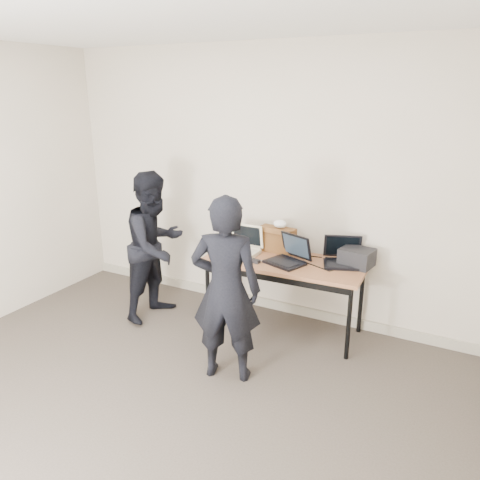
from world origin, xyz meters
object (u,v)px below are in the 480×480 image
Objects in this scene: leather_satchel at (277,239)px; person_typist at (226,290)px; person_observer at (156,246)px; desk at (284,267)px; laptop_center at (289,257)px; laptop_beige at (241,248)px; laptop_right at (343,258)px; equipment_box at (357,257)px.

person_typist is (0.07, -1.14, -0.08)m from leather_satchel.
desk is at bearing -70.75° from person_observer.
laptop_center reaches higher than desk.
person_typist reaches higher than laptop_center.
desk is at bearing 1.18° from laptop_beige.
laptop_right is (0.96, 0.19, 0.00)m from laptop_beige.
equipment_box is at bearing 14.31° from desk.
leather_satchel reaches higher than equipment_box.
person_typist is at bearing -82.45° from leather_satchel.
laptop_center is at bearing -175.76° from laptop_right.
laptop_right is 1.26m from person_typist.
desk is at bearing -178.78° from laptop_center.
desk is 4.11× the size of leather_satchel.
person_typist reaches higher than desk.
leather_satchel is at bearing 125.79° from desk.
person_typist reaches higher than equipment_box.
person_observer is at bearing -148.48° from laptop_center.
laptop_right is at bearing 17.74° from desk.
laptop_right is 0.13m from equipment_box.
equipment_box is (0.63, 0.19, 0.14)m from desk.
laptop_right is 1.17× the size of leather_satchel.
desk is at bearing -163.05° from equipment_box.
leather_satchel is (-0.68, 0.04, 0.07)m from laptop_right.
person_typist is (-0.11, -0.92, 0.10)m from desk.
desk is 0.93m from person_typist.
laptop_right is at bearing -177.59° from equipment_box.
laptop_beige is 0.50m from laptop_center.
leather_satchel is 1.22m from person_observer.
laptop_beige is at bearing 171.34° from laptop_right.
equipment_box is at bearing -17.58° from laptop_right.
desk is 5.39× the size of equipment_box.
leather_satchel is at bearing -58.30° from person_observer.
desk is 0.55m from laptop_right.
laptop_right is (0.50, 0.19, 0.12)m from desk.
person_typist is at bearing -139.17° from laptop_right.
desk is at bearing -179.59° from laptop_right.
laptop_center is 0.28× the size of person_observer.
laptop_center is 0.92m from person_typist.
laptop_beige reaches higher than equipment_box.
person_typist is at bearing -80.50° from laptop_center.
person_observer is at bearing 175.04° from laptop_right.
leather_satchel is (-0.18, 0.23, 0.19)m from desk.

